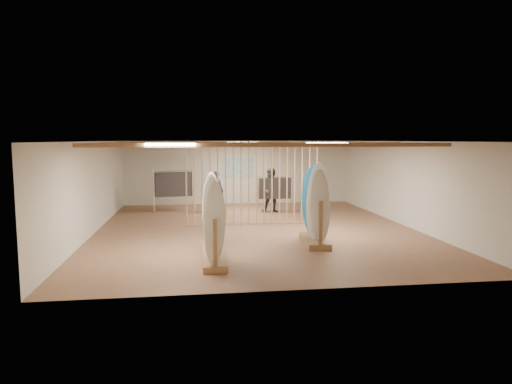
{
  "coord_description": "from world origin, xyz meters",
  "views": [
    {
      "loc": [
        -1.95,
        -14.24,
        2.85
      ],
      "look_at": [
        0.0,
        0.0,
        1.2
      ],
      "focal_mm": 32.0,
      "sensor_mm": 36.0,
      "label": 1
    }
  ],
  "objects": [
    {
      "name": "rack_right",
      "position": [
        1.33,
        -2.21,
        0.73
      ],
      "size": [
        0.78,
        1.92,
        2.17
      ],
      "rotation": [
        0.0,
        0.0,
        -0.1
      ],
      "color": "#986D45",
      "rests_on": "floor"
    },
    {
      "name": "bamboo_partition",
      "position": [
        0.0,
        0.8,
        1.4
      ],
      "size": [
        4.45,
        0.05,
        2.78
      ],
      "color": "tan",
      "rests_on": "ground"
    },
    {
      "name": "light_panels",
      "position": [
        0.0,
        0.0,
        2.74
      ],
      "size": [
        1.2,
        0.35,
        0.06
      ],
      "primitive_type": "cube",
      "color": "white",
      "rests_on": "ground"
    },
    {
      "name": "wall_right",
      "position": [
        5.0,
        0.0,
        1.4
      ],
      "size": [
        0.0,
        12.0,
        12.0
      ],
      "primitive_type": "plane",
      "rotation": [
        1.57,
        0.0,
        -1.57
      ],
      "color": "silver",
      "rests_on": "ground"
    },
    {
      "name": "shopper_b",
      "position": [
        1.1,
        3.41,
        0.99
      ],
      "size": [
        1.16,
        1.04,
        1.98
      ],
      "primitive_type": "imported",
      "rotation": [
        0.0,
        0.0,
        -0.37
      ],
      "color": "#3D3B2F",
      "rests_on": "floor"
    },
    {
      "name": "wall_back",
      "position": [
        0.0,
        6.0,
        1.4
      ],
      "size": [
        12.0,
        0.0,
        12.0
      ],
      "primitive_type": "plane",
      "rotation": [
        1.57,
        0.0,
        0.0
      ],
      "color": "silver",
      "rests_on": "ground"
    },
    {
      "name": "wall_front",
      "position": [
        0.0,
        -6.0,
        1.4
      ],
      "size": [
        12.0,
        0.0,
        12.0
      ],
      "primitive_type": "plane",
      "rotation": [
        -1.57,
        0.0,
        0.0
      ],
      "color": "silver",
      "rests_on": "ground"
    },
    {
      "name": "floor",
      "position": [
        0.0,
        0.0,
        0.0
      ],
      "size": [
        12.0,
        12.0,
        0.0
      ],
      "primitive_type": "plane",
      "color": "#916246",
      "rests_on": "ground"
    },
    {
      "name": "poster",
      "position": [
        0.0,
        5.98,
        1.6
      ],
      "size": [
        1.4,
        0.03,
        0.9
      ],
      "primitive_type": "cube",
      "color": "#389AC4",
      "rests_on": "ground"
    },
    {
      "name": "shopper_a",
      "position": [
        -1.08,
        3.7,
        0.93
      ],
      "size": [
        0.81,
        0.7,
        1.85
      ],
      "primitive_type": "imported",
      "rotation": [
        0.0,
        0.0,
        2.7
      ],
      "color": "#27262E",
      "rests_on": "floor"
    },
    {
      "name": "ceiling_slats",
      "position": [
        0.0,
        0.0,
        2.72
      ],
      "size": [
        9.5,
        6.12,
        0.1
      ],
      "primitive_type": "cube",
      "color": "#986D45",
      "rests_on": "ground"
    },
    {
      "name": "ceiling",
      "position": [
        0.0,
        0.0,
        2.8
      ],
      "size": [
        12.0,
        12.0,
        0.0
      ],
      "primitive_type": "plane",
      "rotation": [
        3.14,
        0.0,
        0.0
      ],
      "color": "gray",
      "rests_on": "ground"
    },
    {
      "name": "wall_left",
      "position": [
        -5.0,
        0.0,
        1.4
      ],
      "size": [
        0.0,
        12.0,
        12.0
      ],
      "primitive_type": "plane",
      "rotation": [
        1.57,
        0.0,
        1.57
      ],
      "color": "silver",
      "rests_on": "ground"
    },
    {
      "name": "clothing_rack_b",
      "position": [
        1.22,
        3.46,
        0.94
      ],
      "size": [
        1.35,
        0.38,
        1.45
      ],
      "rotation": [
        0.0,
        0.0,
        -0.03
      ],
      "color": "silver",
      "rests_on": "floor"
    },
    {
      "name": "rack_left",
      "position": [
        -1.52,
        -3.37,
        0.67
      ],
      "size": [
        0.54,
        2.78,
        1.94
      ],
      "rotation": [
        0.0,
        0.0,
        -0.0
      ],
      "color": "#986D45",
      "rests_on": "floor"
    },
    {
      "name": "clothing_rack_a",
      "position": [
        -2.76,
        4.09,
        1.09
      ],
      "size": [
        1.54,
        0.64,
        1.67
      ],
      "rotation": [
        0.0,
        0.0,
        0.18
      ],
      "color": "silver",
      "rests_on": "floor"
    }
  ]
}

